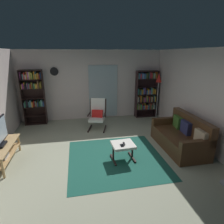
# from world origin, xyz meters

# --- Properties ---
(ground_plane) EXTENTS (7.02, 7.02, 0.00)m
(ground_plane) POSITION_xyz_m (0.00, 0.00, 0.00)
(ground_plane) COLOR #A3A68C
(wall_back) EXTENTS (5.60, 0.06, 2.60)m
(wall_back) POSITION_xyz_m (0.00, 2.90, 1.30)
(wall_back) COLOR silver
(wall_back) RESTS_ON ground
(wall_right) EXTENTS (0.06, 6.00, 2.60)m
(wall_right) POSITION_xyz_m (2.70, 0.00, 1.30)
(wall_right) COLOR silver
(wall_right) RESTS_ON ground
(glass_door_panel) EXTENTS (1.10, 0.01, 2.00)m
(glass_door_panel) POSITION_xyz_m (0.43, 2.83, 1.05)
(glass_door_panel) COLOR silver
(area_rug) EXTENTS (2.27, 2.20, 0.01)m
(area_rug) POSITION_xyz_m (0.28, -0.24, 0.00)
(area_rug) COLOR #1E5A4C
(area_rug) RESTS_ON ground
(tv_stand) EXTENTS (0.50, 1.27, 0.46)m
(tv_stand) POSITION_xyz_m (-2.35, 0.03, 0.31)
(tv_stand) COLOR tan
(tv_stand) RESTS_ON ground
(bookshelf_near_tv) EXTENTS (0.74, 0.30, 1.94)m
(bookshelf_near_tv) POSITION_xyz_m (-2.08, 2.63, 1.13)
(bookshelf_near_tv) COLOR black
(bookshelf_near_tv) RESTS_ON ground
(bookshelf_near_sofa) EXTENTS (0.85, 0.30, 1.83)m
(bookshelf_near_sofa) POSITION_xyz_m (2.12, 2.68, 0.94)
(bookshelf_near_sofa) COLOR black
(bookshelf_near_sofa) RESTS_ON ground
(leather_sofa) EXTENTS (0.86, 1.70, 0.89)m
(leather_sofa) POSITION_xyz_m (2.12, -0.04, 0.32)
(leather_sofa) COLOR #4F301B
(leather_sofa) RESTS_ON ground
(lounge_armchair) EXTENTS (0.72, 0.78, 1.02)m
(lounge_armchair) POSITION_xyz_m (0.07, 1.77, 0.53)
(lounge_armchair) COLOR black
(lounge_armchair) RESTS_ON ground
(ottoman) EXTENTS (0.55, 0.51, 0.42)m
(ottoman) POSITION_xyz_m (0.43, -0.31, 0.35)
(ottoman) COLOR white
(ottoman) RESTS_ON ground
(tv_remote) EXTENTS (0.06, 0.15, 0.02)m
(tv_remote) POSITION_xyz_m (0.45, -0.33, 0.43)
(tv_remote) COLOR black
(tv_remote) RESTS_ON ottoman
(cell_phone) EXTENTS (0.08, 0.14, 0.01)m
(cell_phone) POSITION_xyz_m (0.38, -0.40, 0.42)
(cell_phone) COLOR black
(cell_phone) RESTS_ON ottoman
(floor_lamp_by_shelf) EXTENTS (0.22, 0.22, 1.80)m
(floor_lamp_by_shelf) POSITION_xyz_m (2.26, 1.91, 1.48)
(floor_lamp_by_shelf) COLOR #A5A5AD
(floor_lamp_by_shelf) RESTS_ON ground
(wall_clock) EXTENTS (0.29, 0.03, 0.29)m
(wall_clock) POSITION_xyz_m (-1.32, 2.82, 1.85)
(wall_clock) COLOR silver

